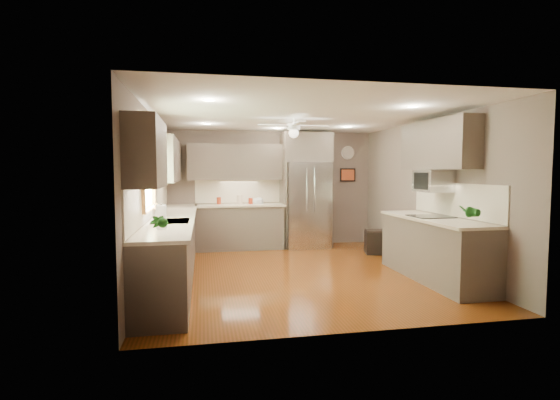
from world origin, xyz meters
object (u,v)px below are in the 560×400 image
object	(u,v)px
potted_plant_left	(159,222)
refrigerator	(306,192)
potted_plant_right	(468,212)
bowl	(259,203)
stool	(375,242)
microwave	(433,181)
paper_towel	(161,217)
canister_d	(251,201)
canister_a	(219,201)
canister_c	(240,200)
soap_bottle	(163,211)

from	to	relation	value
potted_plant_left	refrigerator	size ratio (longest dim) A/B	0.13
potted_plant_right	bowl	bearing A→B (deg)	120.90
stool	microwave	bearing A→B (deg)	-84.26
bowl	stool	world-z (taller)	bowl
refrigerator	paper_towel	xyz separation A→B (m)	(-2.67, -3.48, -0.11)
canister_d	stool	bearing A→B (deg)	-24.70
canister_d	potted_plant_right	xyz separation A→B (m)	(2.41, -3.82, 0.10)
bowl	refrigerator	bearing A→B (deg)	-0.72
canister_a	bowl	bearing A→B (deg)	-5.06
refrigerator	paper_towel	bearing A→B (deg)	-127.57
potted_plant_right	bowl	size ratio (longest dim) A/B	1.48
microwave	paper_towel	bearing A→B (deg)	-169.14
refrigerator	stool	distance (m)	1.80
canister_d	potted_plant_left	world-z (taller)	potted_plant_left
microwave	potted_plant_left	bearing A→B (deg)	-160.39
canister_a	canister_c	distance (m)	0.43
bowl	microwave	xyz separation A→B (m)	(2.36, -2.72, 0.51)
canister_c	soap_bottle	bearing A→B (deg)	-121.73
refrigerator	microwave	xyz separation A→B (m)	(1.33, -2.71, 0.29)
canister_a	canister_d	bearing A→B (deg)	-0.59
soap_bottle	potted_plant_left	size ratio (longest dim) A/B	0.56
paper_towel	microwave	bearing A→B (deg)	10.86
canister_c	microwave	xyz separation A→B (m)	(2.76, -2.80, 0.45)
canister_c	bowl	xyz separation A→B (m)	(0.39, -0.08, -0.06)
canister_d	soap_bottle	bearing A→B (deg)	-126.10
soap_bottle	refrigerator	world-z (taller)	refrigerator
canister_d	stool	world-z (taller)	canister_d
canister_d	paper_towel	size ratio (longest dim) A/B	0.44
potted_plant_left	bowl	xyz separation A→B (m)	(1.60, 4.13, -0.14)
microwave	stool	bearing A→B (deg)	95.74
soap_bottle	stool	distance (m)	4.16
canister_a	bowl	distance (m)	0.83
canister_a	canister_c	world-z (taller)	canister_c
refrigerator	soap_bottle	bearing A→B (deg)	-143.03
canister_c	refrigerator	size ratio (longest dim) A/B	0.08
canister_a	paper_towel	xyz separation A→B (m)	(-0.81, -3.56, 0.06)
potted_plant_right	bowl	distance (m)	4.37
potted_plant_left	microwave	size ratio (longest dim) A/B	0.60
canister_c	paper_towel	distance (m)	3.78
canister_a	potted_plant_right	bearing A→B (deg)	-51.23
potted_plant_left	paper_towel	size ratio (longest dim) A/B	1.08
bowl	paper_towel	size ratio (longest dim) A/B	0.72
refrigerator	canister_c	bearing A→B (deg)	176.30
canister_a	microwave	world-z (taller)	microwave
canister_c	paper_towel	bearing A→B (deg)	-109.23
canister_a	soap_bottle	bearing A→B (deg)	-112.87
canister_d	potted_plant_right	bearing A→B (deg)	-57.77
canister_a	canister_c	size ratio (longest dim) A/B	0.71
canister_a	paper_towel	distance (m)	3.65
soap_bottle	paper_towel	world-z (taller)	paper_towel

